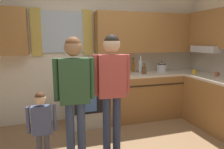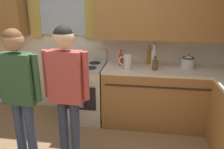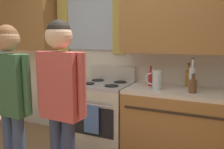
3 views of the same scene
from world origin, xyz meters
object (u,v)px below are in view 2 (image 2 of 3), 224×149
object	(u,v)px
bottle_oil_amber	(149,57)
adult_holding_child	(19,84)
stovetop_kettle	(188,62)
adult_in_plaid	(66,82)
water_pitcher	(128,61)
bottle_squat_brown	(155,65)
stove_oven	(83,91)
bottle_tall_clear	(153,58)
bottle_sauce_red	(121,59)

from	to	relation	value
bottle_oil_amber	adult_holding_child	xyz separation A→B (m)	(-1.38, -1.40, -0.01)
stovetop_kettle	adult_in_plaid	distance (m)	1.86
adult_holding_child	water_pitcher	bearing A→B (deg)	45.17
bottle_squat_brown	adult_holding_child	size ratio (longest dim) A/B	0.13
adult_holding_child	bottle_squat_brown	bearing A→B (deg)	36.46
stove_oven	water_pitcher	size ratio (longest dim) A/B	5.00
stove_oven	bottle_tall_clear	xyz separation A→B (m)	(1.08, 0.02, 0.57)
adult_holding_child	adult_in_plaid	xyz separation A→B (m)	(0.50, 0.08, 0.02)
adult_holding_child	stovetop_kettle	bearing A→B (deg)	32.71
bottle_sauce_red	bottle_oil_amber	size ratio (longest dim) A/B	0.86
stove_oven	adult_holding_child	bearing A→B (deg)	-107.07
stove_oven	bottle_sauce_red	world-z (taller)	bottle_sauce_red
stove_oven	stovetop_kettle	world-z (taller)	stovetop_kettle
bottle_squat_brown	adult_in_plaid	bearing A→B (deg)	-133.80
water_pitcher	adult_in_plaid	distance (m)	1.15
water_pitcher	adult_holding_child	size ratio (longest dim) A/B	0.14
stove_oven	bottle_squat_brown	bearing A→B (deg)	-4.84
bottle_tall_clear	adult_holding_child	xyz separation A→B (m)	(-1.44, -1.20, -0.04)
bottle_squat_brown	bottle_oil_amber	size ratio (longest dim) A/B	0.72
adult_holding_child	bottle_sauce_red	bearing A→B (deg)	52.79
water_pitcher	adult_holding_child	bearing A→B (deg)	-134.83
bottle_squat_brown	stovetop_kettle	size ratio (longest dim) A/B	0.75
stovetop_kettle	water_pitcher	xyz separation A→B (m)	(-0.88, -0.17, 0.02)
bottle_tall_clear	stove_oven	bearing A→B (deg)	-178.77
adult_in_plaid	bottle_sauce_red	bearing A→B (deg)	68.93
bottle_sauce_red	adult_holding_child	distance (m)	1.58
water_pitcher	adult_in_plaid	xyz separation A→B (m)	(-0.57, -1.00, 0.01)
stove_oven	bottle_sauce_red	xyz separation A→B (m)	(0.59, 0.08, 0.53)
bottle_squat_brown	water_pitcher	bearing A→B (deg)	-179.55
bottle_sauce_red	adult_in_plaid	distance (m)	1.27
bottle_sauce_red	water_pitcher	xyz separation A→B (m)	(0.12, -0.18, 0.02)
stove_oven	stovetop_kettle	size ratio (longest dim) A/B	4.02
bottle_sauce_red	stove_oven	bearing A→B (deg)	-172.03
bottle_tall_clear	water_pitcher	size ratio (longest dim) A/B	1.67
stove_oven	bottle_oil_amber	distance (m)	1.18
bottle_sauce_red	water_pitcher	world-z (taller)	bottle_sauce_red
bottle_sauce_red	bottle_oil_amber	distance (m)	0.45
water_pitcher	adult_in_plaid	bearing A→B (deg)	-119.72
bottle_squat_brown	bottle_oil_amber	distance (m)	0.34
bottle_tall_clear	stovetop_kettle	xyz separation A→B (m)	(0.51, 0.05, -0.05)
bottle_oil_amber	stovetop_kettle	bearing A→B (deg)	-15.03
bottle_squat_brown	adult_holding_child	bearing A→B (deg)	-143.54
bottle_oil_amber	adult_in_plaid	bearing A→B (deg)	-123.53
stovetop_kettle	water_pitcher	distance (m)	0.89
bottle_sauce_red	bottle_squat_brown	bearing A→B (deg)	-19.18
bottle_squat_brown	bottle_tall_clear	size ratio (longest dim) A/B	0.56
bottle_squat_brown	stovetop_kettle	xyz separation A→B (m)	(0.49, 0.17, 0.02)
bottle_sauce_red	bottle_tall_clear	xyz separation A→B (m)	(0.49, -0.06, 0.05)
bottle_squat_brown	bottle_tall_clear	world-z (taller)	bottle_tall_clear
bottle_squat_brown	stovetop_kettle	bearing A→B (deg)	19.34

